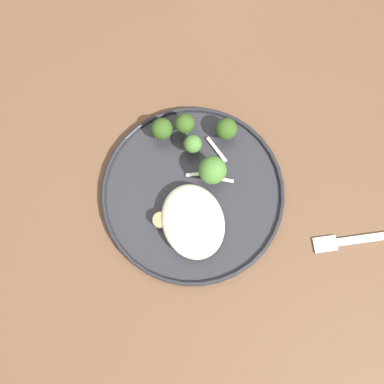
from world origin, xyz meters
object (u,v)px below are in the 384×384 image
at_px(seared_scallop_half_hidden, 160,220).
at_px(broccoli_floret_center_pile, 212,170).
at_px(broccoli_floret_beside_noodles, 226,129).
at_px(broccoli_floret_right_tilted, 185,124).
at_px(dinner_fork, 367,238).
at_px(broccoli_floret_left_leaning, 162,129).
at_px(seared_scallop_front_small, 194,218).
at_px(broccoli_floret_small_sprig, 193,144).
at_px(seared_scallop_rear_pale, 205,208).
at_px(dinner_plate, 192,194).
at_px(seared_scallop_right_edge, 199,233).

height_order(seared_scallop_half_hidden, broccoli_floret_center_pile, broccoli_floret_center_pile).
distance_m(broccoli_floret_beside_noodles, broccoli_floret_center_pile, 0.07).
xyz_separation_m(broccoli_floret_right_tilted, dinner_fork, (0.25, 0.22, -0.04)).
xyz_separation_m(seared_scallop_half_hidden, dinner_fork, (0.12, 0.30, -0.02)).
bearing_deg(broccoli_floret_left_leaning, dinner_fork, 45.81).
distance_m(broccoli_floret_right_tilted, dinner_fork, 0.34).
bearing_deg(seared_scallop_front_small, broccoli_floret_center_pile, 140.87).
bearing_deg(broccoli_floret_small_sprig, dinner_fork, 45.84).
height_order(seared_scallop_half_hidden, seared_scallop_rear_pale, same).
bearing_deg(dinner_plate, seared_scallop_right_edge, -6.73).
bearing_deg(seared_scallop_right_edge, seared_scallop_half_hidden, -125.45).
height_order(broccoli_floret_center_pile, broccoli_floret_right_tilted, broccoli_floret_center_pile).
bearing_deg(broccoli_floret_small_sprig, seared_scallop_right_edge, -12.31).
height_order(dinner_plate, broccoli_floret_beside_noodles, broccoli_floret_beside_noodles).
height_order(seared_scallop_right_edge, broccoli_floret_beside_noodles, broccoli_floret_beside_noodles).
bearing_deg(broccoli_floret_beside_noodles, seared_scallop_rear_pale, -31.65).
height_order(seared_scallop_half_hidden, broccoli_floret_left_leaning, broccoli_floret_left_leaning).
height_order(seared_scallop_rear_pale, broccoli_floret_right_tilted, broccoli_floret_right_tilted).
relative_size(seared_scallop_right_edge, broccoli_floret_beside_noodles, 0.74).
height_order(broccoli_floret_small_sprig, broccoli_floret_left_leaning, same).
relative_size(seared_scallop_half_hidden, broccoli_floret_beside_noodles, 0.51).
distance_m(seared_scallop_rear_pale, broccoli_floret_center_pile, 0.06).
distance_m(seared_scallop_half_hidden, broccoli_floret_small_sprig, 0.13).
relative_size(dinner_plate, seared_scallop_rear_pale, 10.54).
bearing_deg(seared_scallop_rear_pale, dinner_fork, 63.61).
bearing_deg(broccoli_floret_right_tilted, seared_scallop_rear_pale, -2.79).
xyz_separation_m(broccoli_floret_center_pile, broccoli_floret_right_tilted, (-0.09, -0.02, -0.01)).
height_order(broccoli_floret_small_sprig, broccoli_floret_right_tilted, broccoli_floret_right_tilted).
xyz_separation_m(dinner_plate, broccoli_floret_left_leaning, (-0.11, -0.02, 0.03)).
distance_m(seared_scallop_front_small, broccoli_floret_center_pile, 0.08).
bearing_deg(seared_scallop_rear_pale, dinner_plate, -158.98).
relative_size(dinner_plate, broccoli_floret_small_sprig, 6.50).
bearing_deg(broccoli_floret_beside_noodles, dinner_fork, 36.14).
xyz_separation_m(broccoli_floret_beside_noodles, broccoli_floret_left_leaning, (-0.03, -0.10, -0.00)).
height_order(broccoli_floret_beside_noodles, broccoli_floret_right_tilted, broccoli_floret_right_tilted).
xyz_separation_m(dinner_plate, dinner_fork, (0.15, 0.24, -0.01)).
distance_m(dinner_plate, seared_scallop_rear_pale, 0.04).
height_order(broccoli_floret_beside_noodles, broccoli_floret_center_pile, broccoli_floret_center_pile).
xyz_separation_m(seared_scallop_half_hidden, broccoli_floret_beside_noodles, (-0.11, 0.14, 0.02)).
xyz_separation_m(dinner_plate, broccoli_floret_center_pile, (-0.02, 0.04, 0.04)).
bearing_deg(seared_scallop_right_edge, broccoli_floret_small_sprig, 167.69).
xyz_separation_m(seared_scallop_front_small, broccoli_floret_center_pile, (-0.06, 0.05, 0.03)).
xyz_separation_m(seared_scallop_right_edge, broccoli_floret_right_tilted, (-0.17, 0.03, 0.02)).
xyz_separation_m(seared_scallop_right_edge, dinner_fork, (0.08, 0.25, -0.02)).
bearing_deg(broccoli_floret_beside_noodles, broccoli_floret_right_tilted, -112.38).
xyz_separation_m(broccoli_floret_small_sprig, broccoli_floret_center_pile, (0.05, 0.02, 0.01)).
relative_size(dinner_plate, seared_scallop_front_small, 8.97).
bearing_deg(broccoli_floret_right_tilted, dinner_fork, 42.03).
relative_size(seared_scallop_front_small, dinner_fork, 0.17).
height_order(dinner_plate, seared_scallop_rear_pale, seared_scallop_rear_pale).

